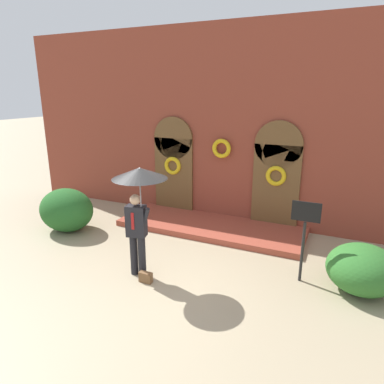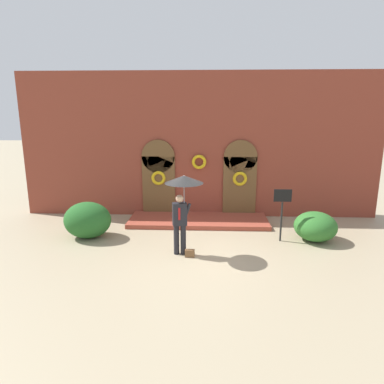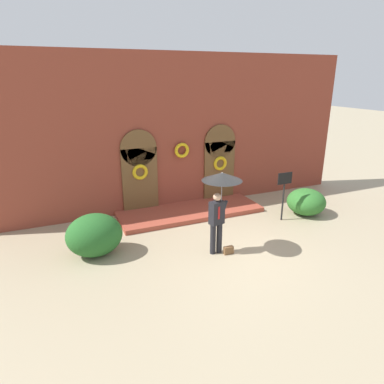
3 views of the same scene
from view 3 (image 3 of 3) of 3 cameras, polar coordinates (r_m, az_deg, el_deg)
ground_plane at (r=10.10m, az=6.57°, el=-9.68°), size 80.00×80.00×0.00m
building_facade at (r=12.81m, az=-2.23°, el=9.30°), size 14.00×2.30×5.60m
person_with_umbrella at (r=9.23m, az=4.79°, el=0.55°), size 1.10×1.10×2.36m
handbag at (r=9.88m, az=6.10°, el=-9.62°), size 0.28×0.13×0.22m
sign_post at (r=12.04m, az=15.09°, el=0.59°), size 0.56×0.06×1.72m
shrub_left at (r=9.94m, az=-15.96°, el=-6.91°), size 1.55×1.28×1.21m
shrub_right at (r=13.04m, az=18.49°, el=-1.55°), size 1.36×1.38×0.95m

